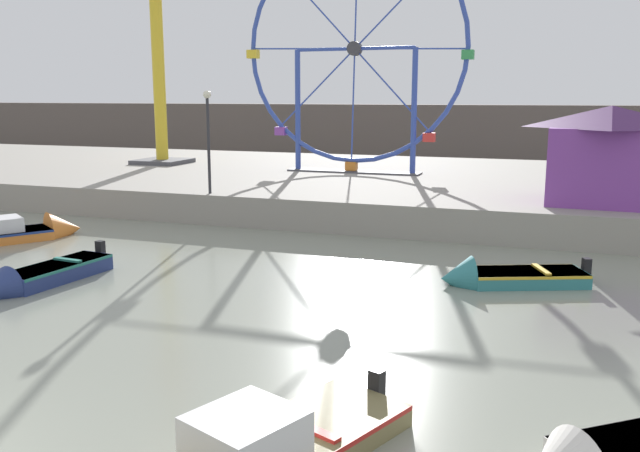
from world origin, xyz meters
The scene contains 9 objects.
quay_promenade centered at (0.00, 28.14, 0.62)m, with size 110.00×20.13×1.23m, color gray.
distant_town_skyline centered at (0.00, 51.88, 2.20)m, with size 140.00×3.00×4.40m, color #564C47.
motorboat_teal_painted centered at (7.17, 13.13, 0.21)m, with size 4.16×2.70×1.24m.
motorboat_orange_hull centered at (-9.73, 13.34, 0.26)m, with size 4.26×5.33×1.45m.
motorboat_navy_blue centered at (-4.74, 8.72, 0.25)m, with size 1.53×4.38×1.10m.
ferris_wheel_blue_frame centered at (-1.55, 27.95, 7.24)m, with size 11.81×1.20×11.97m.
drop_tower_yellow_tower centered at (-13.47, 28.63, 8.70)m, with size 2.80×2.80×15.15m.
carnival_booth_purple_stall centered at (10.19, 21.10, 3.08)m, with size 4.59×3.85×3.57m.
promenade_lamp_near centered at (-4.80, 18.58, 3.90)m, with size 0.32×0.32×4.11m.
Camera 1 is at (8.62, -5.54, 5.14)m, focal length 37.94 mm.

